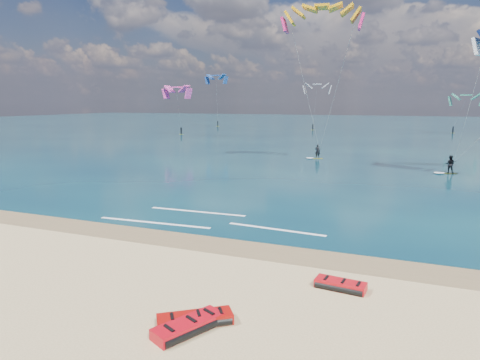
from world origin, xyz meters
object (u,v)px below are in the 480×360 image
Objects in this scene: packed_kite_left at (195,324)px; packed_kite_mid at (340,289)px; kitesurfer_main at (320,80)px; packed_kite_right at (189,331)px.

packed_kite_left is 1.25× the size of packed_kite_mid.
packed_kite_mid is 0.11× the size of kitesurfer_main.
packed_kite_mid is 34.31m from kitesurfer_main.
packed_kite_mid is 6.00m from packed_kite_right.
packed_kite_mid is (3.80, 4.20, 0.00)m from packed_kite_left.
packed_kite_right is at bearing -122.84° from packed_kite_mid.
packed_kite_right reaches higher than packed_kite_mid.
packed_kite_left is at bearing -94.83° from kitesurfer_main.
packed_kite_right is 38.19m from kitesurfer_main.
packed_kite_left is at bearing -125.89° from packed_kite_mid.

